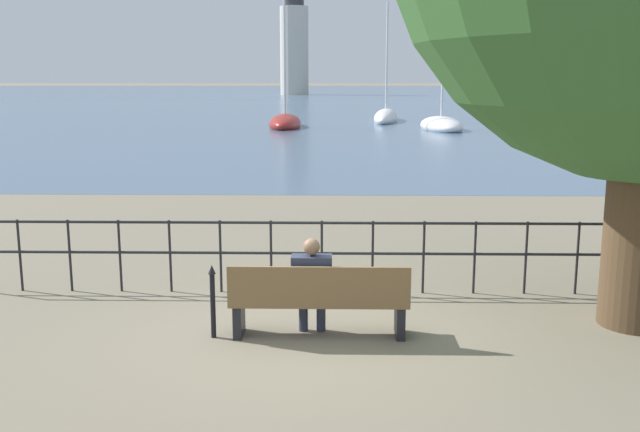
{
  "coord_description": "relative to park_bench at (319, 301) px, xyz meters",
  "views": [
    {
      "loc": [
        0.17,
        -8.11,
        3.02
      ],
      "look_at": [
        0.0,
        0.5,
        1.36
      ],
      "focal_mm": 40.0,
      "sensor_mm": 36.0,
      "label": 1
    }
  ],
  "objects": [
    {
      "name": "ground_plane",
      "position": [
        0.0,
        0.07,
        -0.44
      ],
      "size": [
        1000.0,
        1000.0,
        0.0
      ],
      "primitive_type": "plane",
      "color": "#7A705B"
    },
    {
      "name": "harbor_water",
      "position": [
        0.0,
        160.48,
        -0.44
      ],
      "size": [
        600.0,
        300.0,
        0.01
      ],
      "color": "#47607A",
      "rests_on": "ground_plane"
    },
    {
      "name": "park_bench",
      "position": [
        0.0,
        0.0,
        0.0
      ],
      "size": [
        2.12,
        0.45,
        0.9
      ],
      "color": "brown",
      "rests_on": "ground_plane"
    },
    {
      "name": "seated_person_left",
      "position": [
        -0.09,
        0.08,
        0.21
      ],
      "size": [
        0.48,
        0.35,
        1.19
      ],
      "color": "#2D3347",
      "rests_on": "ground_plane"
    },
    {
      "name": "promenade_railing",
      "position": [
        0.0,
        1.81,
        0.25
      ],
      "size": [
        10.17,
        0.04,
        1.05
      ],
      "color": "black",
      "rests_on": "ground_plane"
    },
    {
      "name": "closed_umbrella",
      "position": [
        -1.25,
        -0.03,
        0.05
      ],
      "size": [
        0.09,
        0.09,
        0.89
      ],
      "color": "black",
      "rests_on": "ground_plane"
    },
    {
      "name": "sailboat_0",
      "position": [
        3.88,
        43.77,
        -0.15
      ],
      "size": [
        2.67,
        8.62,
        8.7
      ],
      "rotation": [
        0.0,
        0.0,
        -0.13
      ],
      "color": "white",
      "rests_on": "ground_plane"
    },
    {
      "name": "sailboat_2",
      "position": [
        -2.95,
        37.26,
        -0.14
      ],
      "size": [
        2.06,
        6.55,
        10.58
      ],
      "rotation": [
        0.0,
        0.0,
        0.01
      ],
      "color": "maroon",
      "rests_on": "ground_plane"
    },
    {
      "name": "sailboat_3",
      "position": [
        14.72,
        26.72,
        -0.14
      ],
      "size": [
        3.68,
        7.22,
        7.38
      ],
      "rotation": [
        0.0,
        0.0,
        0.3
      ],
      "color": "black",
      "rests_on": "ground_plane"
    },
    {
      "name": "sailboat_4",
      "position": [
        6.61,
        35.25,
        -0.16
      ],
      "size": [
        2.72,
        6.15,
        9.72
      ],
      "rotation": [
        0.0,
        0.0,
        0.08
      ],
      "color": "white",
      "rests_on": "ground_plane"
    },
    {
      "name": "harbor_lighthouse",
      "position": [
        -7.55,
        131.22,
        8.89
      ],
      "size": [
        5.4,
        5.4,
        20.06
      ],
      "color": "beige",
      "rests_on": "ground_plane"
    }
  ]
}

